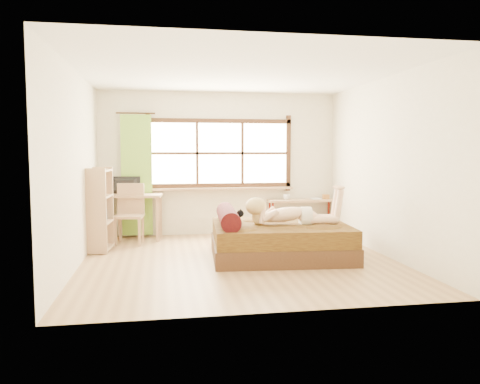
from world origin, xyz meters
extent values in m
plane|color=#9E754C|center=(0.00, 0.00, 0.00)|extent=(4.50, 4.50, 0.00)
plane|color=white|center=(0.00, 0.00, 2.70)|extent=(4.50, 4.50, 0.00)
plane|color=silver|center=(0.00, 2.25, 1.35)|extent=(4.50, 0.00, 4.50)
plane|color=silver|center=(0.00, -2.25, 1.35)|extent=(4.50, 0.00, 4.50)
plane|color=silver|center=(-2.25, 0.00, 1.35)|extent=(0.00, 4.50, 4.50)
plane|color=silver|center=(2.25, 0.00, 1.35)|extent=(0.00, 4.50, 4.50)
cube|color=#FFEDBF|center=(0.00, 2.25, 1.55)|extent=(2.60, 0.01, 1.30)
cube|color=#A6795A|center=(0.00, 2.17, 0.88)|extent=(2.80, 0.16, 0.04)
cube|color=olive|center=(-1.55, 2.13, 1.15)|extent=(0.55, 0.10, 2.20)
cube|color=black|center=(0.65, 0.12, 0.13)|extent=(2.13, 1.76, 0.25)
cube|color=#321A0B|center=(0.65, 0.12, 0.38)|extent=(2.09, 1.72, 0.25)
cylinder|color=black|center=(-0.14, 0.18, 0.63)|extent=(0.38, 1.39, 0.28)
cube|color=#A6795A|center=(-1.76, 1.95, 0.80)|extent=(1.37, 0.74, 0.04)
cube|color=#A6795A|center=(-2.38, 1.77, 0.39)|extent=(0.06, 0.06, 0.79)
cube|color=#A6795A|center=(-1.18, 1.65, 0.39)|extent=(0.06, 0.06, 0.79)
cube|color=#A6795A|center=(-2.33, 2.25, 0.39)|extent=(0.06, 0.06, 0.79)
cube|color=#A6795A|center=(-1.13, 2.13, 0.39)|extent=(0.06, 0.06, 0.79)
imported|color=black|center=(-1.76, 2.00, 0.98)|extent=(0.55, 0.13, 0.31)
cube|color=#A6795A|center=(-1.66, 1.50, 0.48)|extent=(0.51, 0.51, 0.04)
cube|color=#A6795A|center=(-1.64, 1.71, 0.77)|extent=(0.46, 0.09, 0.53)
cube|color=#A6795A|center=(-1.88, 1.32, 0.23)|extent=(0.05, 0.05, 0.46)
cube|color=#A6795A|center=(-1.48, 1.28, 0.23)|extent=(0.05, 0.05, 0.46)
cube|color=#A6795A|center=(-1.83, 1.72, 0.23)|extent=(0.05, 0.05, 0.46)
cube|color=#A6795A|center=(-1.44, 1.68, 0.23)|extent=(0.05, 0.05, 0.46)
cube|color=#A6795A|center=(1.57, 2.07, 0.64)|extent=(1.32, 0.33, 0.04)
cube|color=#A6795A|center=(1.57, 2.07, 0.31)|extent=(1.32, 0.33, 0.03)
cylinder|color=maroon|center=(0.97, 1.94, 0.33)|extent=(0.04, 0.04, 0.66)
cylinder|color=maroon|center=(2.18, 1.94, 0.33)|extent=(0.04, 0.04, 0.66)
cylinder|color=maroon|center=(0.97, 2.20, 0.33)|extent=(0.04, 0.04, 0.66)
cylinder|color=maroon|center=(2.18, 2.20, 0.33)|extent=(0.04, 0.04, 0.66)
cube|color=#BA742E|center=(2.07, 2.07, 0.70)|extent=(0.11, 0.11, 0.09)
imported|color=gray|center=(1.27, 2.07, 0.71)|extent=(0.13, 0.13, 0.10)
imported|color=gray|center=(1.77, 2.07, 0.67)|extent=(0.18, 0.24, 0.02)
cube|color=#A6795A|center=(-2.08, 1.01, 0.05)|extent=(0.38, 0.57, 0.03)
cube|color=#A6795A|center=(-2.08, 1.01, 0.47)|extent=(0.38, 0.57, 0.03)
cube|color=#A6795A|center=(-2.08, 1.01, 0.88)|extent=(0.38, 0.57, 0.03)
cube|color=#A6795A|center=(-2.08, 1.01, 1.29)|extent=(0.38, 0.57, 0.03)
cube|color=#A6795A|center=(-2.11, 0.74, 0.67)|extent=(0.33, 0.06, 1.32)
cube|color=#A6795A|center=(-2.05, 1.28, 0.67)|extent=(0.33, 0.06, 1.32)
camera|label=1|loc=(-1.10, -6.62, 1.59)|focal=35.00mm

